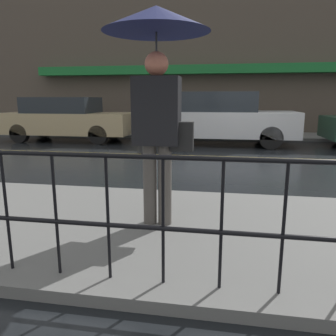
{
  "coord_description": "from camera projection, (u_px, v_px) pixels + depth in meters",
  "views": [
    {
      "loc": [
        -0.42,
        -8.28,
        1.44
      ],
      "look_at": [
        -1.31,
        -3.06,
        0.32
      ],
      "focal_mm": 35.0,
      "sensor_mm": 36.0,
      "label": 1
    }
  ],
  "objects": [
    {
      "name": "pedestrian",
      "position": [
        157.0,
        59.0,
        3.25
      ],
      "size": [
        1.07,
        1.07,
        2.22
      ],
      "color": "#4C4742",
      "rests_on": "sidewalk_near"
    },
    {
      "name": "car_tan",
      "position": [
        67.0,
        119.0,
        11.29
      ],
      "size": [
        4.46,
        1.71,
        1.49
      ],
      "color": "tan",
      "rests_on": "ground_plane"
    },
    {
      "name": "railing_foreground",
      "position": [
        285.0,
        210.0,
        2.18
      ],
      "size": [
        12.0,
        0.04,
        0.97
      ],
      "color": "black",
      "rests_on": "sidewalk_near"
    },
    {
      "name": "sidewalk_far",
      "position": [
        234.0,
        135.0,
        12.74
      ],
      "size": [
        28.0,
        2.17,
        0.1
      ],
      "color": "#60605E",
      "rests_on": "ground_plane"
    },
    {
      "name": "car_silver",
      "position": [
        222.0,
        118.0,
        10.41
      ],
      "size": [
        4.48,
        1.91,
        1.65
      ],
      "color": "#B2B5BA",
      "rests_on": "ground_plane"
    },
    {
      "name": "ground_plane",
      "position": [
        240.0,
        157.0,
        8.22
      ],
      "size": [
        80.0,
        80.0,
        0.0
      ],
      "primitive_type": "plane",
      "color": "black"
    },
    {
      "name": "lane_marking",
      "position": [
        240.0,
        157.0,
        8.22
      ],
      "size": [
        25.2,
        0.12,
        0.01
      ],
      "color": "gold",
      "rests_on": "ground_plane"
    },
    {
      "name": "sidewalk_near",
      "position": [
        261.0,
        236.0,
        3.4
      ],
      "size": [
        28.0,
        2.73,
        0.1
      ],
      "color": "#60605E",
      "rests_on": "ground_plane"
    },
    {
      "name": "building_storefront",
      "position": [
        237.0,
        61.0,
        13.31
      ],
      "size": [
        28.0,
        0.85,
        5.92
      ],
      "color": "#4C4238",
      "rests_on": "ground_plane"
    }
  ]
}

